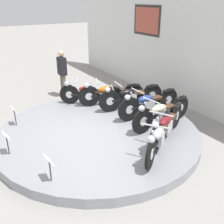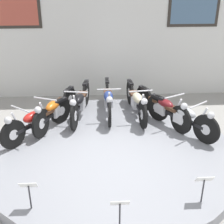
% 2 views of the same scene
% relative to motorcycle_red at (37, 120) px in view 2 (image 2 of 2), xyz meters
% --- Properties ---
extents(ground_plane, '(60.00, 60.00, 0.00)m').
position_rel_motorcycle_red_xyz_m(ground_plane, '(1.56, -0.58, -0.59)').
color(ground_plane, gray).
extents(display_platform, '(4.95, 4.95, 0.22)m').
position_rel_motorcycle_red_xyz_m(display_platform, '(1.56, -0.58, -0.48)').
color(display_platform, gray).
rests_on(display_platform, ground_plane).
extents(back_wall, '(14.00, 0.22, 4.53)m').
position_rel_motorcycle_red_xyz_m(back_wall, '(1.56, 2.82, 1.68)').
color(back_wall, silver).
rests_on(back_wall, ground_plane).
extents(motorcycle_red, '(1.26, 1.56, 0.78)m').
position_rel_motorcycle_red_xyz_m(motorcycle_red, '(0.00, 0.00, 0.00)').
color(motorcycle_red, black).
rests_on(motorcycle_red, display_platform).
extents(motorcycle_orange, '(0.81, 1.86, 0.79)m').
position_rel_motorcycle_red_xyz_m(motorcycle_orange, '(0.33, 0.51, 0.01)').
color(motorcycle_orange, black).
rests_on(motorcycle_orange, display_platform).
extents(motorcycle_black, '(0.54, 1.99, 0.80)m').
position_rel_motorcycle_red_xyz_m(motorcycle_black, '(0.89, 0.86, 0.02)').
color(motorcycle_black, black).
rests_on(motorcycle_black, display_platform).
extents(motorcycle_blue, '(0.54, 2.01, 0.81)m').
position_rel_motorcycle_red_xyz_m(motorcycle_blue, '(1.56, 0.98, 0.02)').
color(motorcycle_blue, black).
rests_on(motorcycle_blue, display_platform).
extents(motorcycle_cream, '(0.54, 1.99, 0.80)m').
position_rel_motorcycle_red_xyz_m(motorcycle_cream, '(2.23, 0.85, 0.02)').
color(motorcycle_cream, black).
rests_on(motorcycle_cream, display_platform).
extents(motorcycle_maroon, '(0.96, 1.78, 0.79)m').
position_rel_motorcycle_red_xyz_m(motorcycle_maroon, '(2.79, 0.51, 0.01)').
color(motorcycle_maroon, black).
rests_on(motorcycle_maroon, display_platform).
extents(motorcycle_silver, '(1.20, 1.64, 0.79)m').
position_rel_motorcycle_red_xyz_m(motorcycle_silver, '(3.11, 0.00, 0.01)').
color(motorcycle_silver, black).
rests_on(motorcycle_silver, display_platform).
extents(info_placard_front_left, '(0.26, 0.11, 0.51)m').
position_rel_motorcycle_red_xyz_m(info_placard_front_left, '(0.25, -2.26, -0.00)').
color(info_placard_front_left, '#333338').
rests_on(info_placard_front_left, display_platform).
extents(info_placard_front_centre, '(0.26, 0.11, 0.51)m').
position_rel_motorcycle_red_xyz_m(info_placard_front_centre, '(1.56, -2.71, -0.00)').
color(info_placard_front_centre, '#333338').
rests_on(info_placard_front_centre, display_platform).
extents(info_placard_front_right, '(0.26, 0.11, 0.51)m').
position_rel_motorcycle_red_xyz_m(info_placard_front_right, '(2.86, -2.26, -0.00)').
color(info_placard_front_right, '#333338').
rests_on(info_placard_front_right, display_platform).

